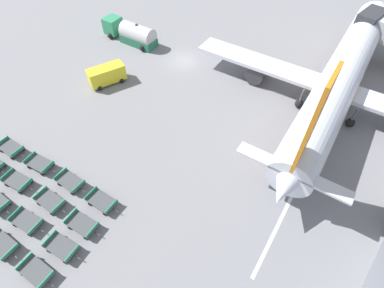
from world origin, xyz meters
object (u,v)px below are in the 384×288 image
object	(u,v)px
baggage_dolly_row_far_col_c	(70,182)
baggage_dolly_row_mid_b_col_c	(50,201)
service_van	(107,75)
baggage_dolly_row_mid_b_col_d	(82,224)
baggage_dolly_row_mid_b_col_b	(18,181)
baggage_dolly_row_far_col_b	(40,164)
baggage_dolly_row_far_col_a	(11,148)
baggage_dolly_row_near_col_c	(2,245)
fuel_tanker_primary	(133,34)
baggage_dolly_row_near_col_d	(36,272)
baggage_dolly_row_mid_a_col_d	(62,247)
baggage_dolly_row_far_col_d	(102,201)
airplane	(340,80)
baggage_dolly_row_mid_a_col_c	(27,221)

from	to	relation	value
baggage_dolly_row_far_col_c	baggage_dolly_row_mid_b_col_c	bearing A→B (deg)	-80.26
service_van	baggage_dolly_row_mid_b_col_d	world-z (taller)	service_van
baggage_dolly_row_mid_b_col_b	baggage_dolly_row_far_col_b	bearing A→B (deg)	96.05
baggage_dolly_row_far_col_a	baggage_dolly_row_near_col_c	bearing A→B (deg)	-31.32
fuel_tanker_primary	baggage_dolly_row_mid_b_col_d	world-z (taller)	fuel_tanker_primary
baggage_dolly_row_far_col_a	baggage_dolly_row_far_col_b	xyz separation A→B (m)	(4.11, 0.85, 0.00)
baggage_dolly_row_mid_b_col_b	baggage_dolly_row_mid_b_col_c	world-z (taller)	same
baggage_dolly_row_near_col_c	baggage_dolly_row_near_col_d	bearing A→B (deg)	9.72
fuel_tanker_primary	baggage_dolly_row_mid_a_col_d	size ratio (longest dim) A/B	2.63
baggage_dolly_row_far_col_a	baggage_dolly_row_far_col_d	bearing A→B (deg)	10.40
baggage_dolly_row_near_col_d	baggage_dolly_row_far_col_b	world-z (taller)	same
airplane	fuel_tanker_primary	size ratio (longest dim) A/B	4.25
baggage_dolly_row_mid_a_col_c	baggage_dolly_row_far_col_c	xyz separation A→B (m)	(-0.63, 4.81, 0.00)
service_van	baggage_dolly_row_near_col_d	xyz separation A→B (m)	(14.73, -18.88, -0.76)
baggage_dolly_row_far_col_b	baggage_dolly_row_far_col_c	xyz separation A→B (m)	(4.11, 0.76, 0.00)
baggage_dolly_row_mid_a_col_d	baggage_dolly_row_mid_b_col_b	bearing A→B (deg)	174.07
baggage_dolly_row_mid_b_col_b	baggage_dolly_row_mid_b_col_c	size ratio (longest dim) A/B	1.01
fuel_tanker_primary	baggage_dolly_row_mid_b_col_b	world-z (taller)	fuel_tanker_primary
baggage_dolly_row_near_col_d	baggage_dolly_row_far_col_b	bearing A→B (deg)	147.81
fuel_tanker_primary	baggage_dolly_row_far_col_a	world-z (taller)	fuel_tanker_primary
baggage_dolly_row_far_col_c	service_van	bearing A→B (deg)	128.05
fuel_tanker_primary	baggage_dolly_row_mid_a_col_d	bearing A→B (deg)	-52.49
baggage_dolly_row_mid_a_col_c	baggage_dolly_row_mid_b_col_c	xyz separation A→B (m)	(-0.22, 2.41, 0.00)
baggage_dolly_row_far_col_d	baggage_dolly_row_far_col_a	bearing A→B (deg)	-169.60
baggage_dolly_row_far_col_d	baggage_dolly_row_near_col_c	bearing A→B (deg)	-110.54
baggage_dolly_row_near_col_d	baggage_dolly_row_far_col_b	distance (m)	10.84
baggage_dolly_row_near_col_d	baggage_dolly_row_mid_b_col_b	bearing A→B (deg)	159.75
baggage_dolly_row_mid_a_col_c	baggage_dolly_row_mid_b_col_b	distance (m)	4.74
baggage_dolly_row_mid_a_col_d	baggage_dolly_row_far_col_c	bearing A→B (deg)	139.63
baggage_dolly_row_near_col_c	baggage_dolly_row_far_col_c	world-z (taller)	same
baggage_dolly_row_mid_b_col_d	baggage_dolly_row_far_col_c	distance (m)	4.85
fuel_tanker_primary	baggage_dolly_row_near_col_c	xyz separation A→B (m)	(15.52, -28.34, -0.89)
baggage_dolly_row_far_col_d	baggage_dolly_row_mid_b_col_b	bearing A→B (deg)	-153.61
baggage_dolly_row_near_col_c	baggage_dolly_row_far_col_c	size ratio (longest dim) A/B	1.00
baggage_dolly_row_near_col_d	baggage_dolly_row_mid_b_col_d	bearing A→B (deg)	97.24
baggage_dolly_row_mid_b_col_c	baggage_dolly_row_far_col_d	bearing A→B (deg)	40.61
fuel_tanker_primary	baggage_dolly_row_mid_b_col_b	bearing A→B (deg)	-66.35
baggage_dolly_row_near_col_d	baggage_dolly_row_mid_a_col_c	world-z (taller)	same
airplane	baggage_dolly_row_far_col_a	bearing A→B (deg)	-127.18
fuel_tanker_primary	baggage_dolly_row_far_col_a	bearing A→B (deg)	-74.53
fuel_tanker_primary	baggage_dolly_row_far_col_c	xyz separation A→B (m)	(14.51, -21.11, -0.89)
baggage_dolly_row_mid_b_col_b	baggage_dolly_row_mid_b_col_c	xyz separation A→B (m)	(4.26, 0.84, 0.00)
airplane	service_van	bearing A→B (deg)	-147.32
service_van	baggage_dolly_row_mid_b_col_c	distance (m)	17.89
baggage_dolly_row_near_col_d	baggage_dolly_row_far_col_a	world-z (taller)	same
service_van	baggage_dolly_row_near_col_d	world-z (taller)	service_van
fuel_tanker_primary	baggage_dolly_row_near_col_d	bearing A→B (deg)	-54.69
service_van	baggage_dolly_row_near_col_d	bearing A→B (deg)	-52.03
baggage_dolly_row_mid_b_col_b	baggage_dolly_row_mid_b_col_c	distance (m)	4.34
fuel_tanker_primary	baggage_dolly_row_mid_a_col_d	world-z (taller)	fuel_tanker_primary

